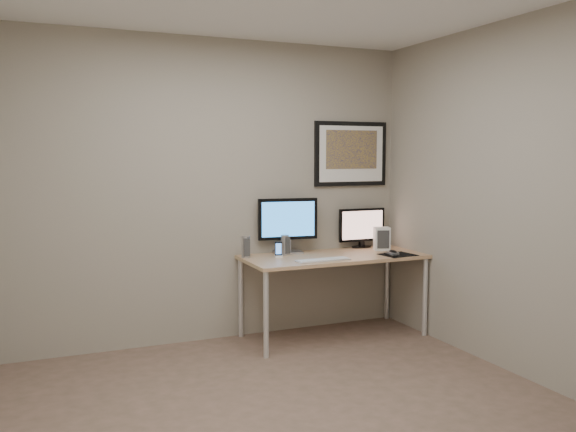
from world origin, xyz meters
The scene contains 14 objects.
floor centered at (0.00, 0.00, 0.00)m, with size 3.60×3.60×0.00m, color brown.
room centered at (0.00, 0.45, 1.64)m, with size 3.60×3.60×3.60m.
desk centered at (1.00, 1.35, 0.66)m, with size 1.60×0.70×0.73m.
framed_art centered at (1.35, 1.68, 1.62)m, with size 0.75×0.04×0.60m.
monitor_large centered at (0.67, 1.60, 1.00)m, with size 0.54×0.21×0.50m.
monitor_tv centered at (1.45, 1.63, 0.93)m, with size 0.48×0.11×0.38m.
speaker_left centered at (0.25, 1.53, 0.82)m, with size 0.07×0.07×0.19m, color #ABABB0.
speaker_right centered at (0.61, 1.53, 0.82)m, with size 0.07×0.07×0.18m, color #ABABB0.
phone_dock centered at (0.51, 1.44, 0.80)m, with size 0.06×0.06×0.14m, color black.
keyboard centered at (0.79, 1.13, 0.74)m, with size 0.47×0.13×0.02m, color silver.
mousepad centered at (1.53, 1.13, 0.73)m, with size 0.28×0.25×0.00m, color black.
mouse centered at (1.50, 1.17, 0.75)m, with size 0.06×0.11×0.04m, color black.
remote centered at (1.43, 1.10, 0.74)m, with size 0.05×0.18×0.02m, color black.
fan_unit centered at (1.55, 1.43, 0.84)m, with size 0.14×0.10×0.21m, color white.
Camera 1 is at (-1.47, -3.36, 1.61)m, focal length 38.00 mm.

